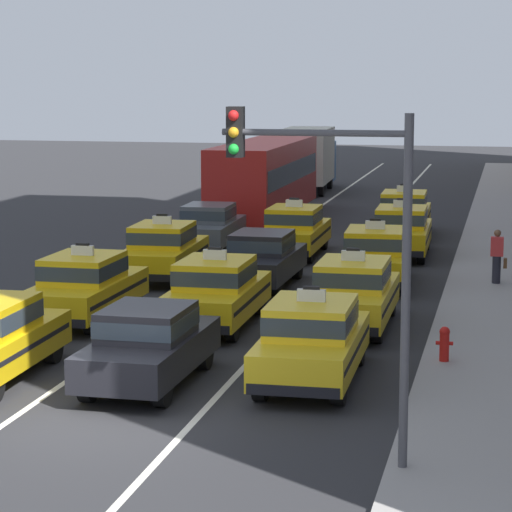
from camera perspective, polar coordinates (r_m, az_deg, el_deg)
name	(u,v)px	position (r m, az deg, el deg)	size (l,w,h in m)	color
ground_plane	(100,422)	(20.88, -7.63, -8.06)	(160.00, 160.00, 0.00)	#2B2B2D
lane_stripe_left_center	(256,251)	(40.13, -0.01, 0.25)	(0.14, 80.00, 0.01)	silver
lane_stripe_center_right	(348,254)	(39.57, 4.52, 0.09)	(0.14, 80.00, 0.01)	silver
taxi_left_second	(85,286)	(29.08, -8.36, -1.45)	(1.85, 4.57, 1.96)	black
taxi_left_third	(163,250)	(34.74, -4.55, 0.31)	(2.01, 4.63, 1.96)	black
sedan_left_fourth	(209,225)	(40.46, -2.31, 1.52)	(1.88, 4.35, 1.58)	black
bus_left_fifth	(265,175)	(48.88, 0.43, 3.96)	(2.56, 11.21, 3.22)	black
box_truck_left_sixth	(308,157)	(60.29, 2.58, 4.86)	(2.53, 7.05, 3.27)	black
sedan_center_nearest	(148,343)	(22.97, -5.28, -4.26)	(1.83, 4.33, 1.58)	black
taxi_center_second	(216,291)	(28.13, -1.96, -1.71)	(1.85, 4.57, 1.96)	black
sedan_center_third	(262,257)	(33.41, 0.32, -0.06)	(1.84, 4.33, 1.58)	black
taxi_center_fourth	(295,230)	(39.04, 1.90, 1.29)	(1.85, 4.57, 1.96)	black
taxi_right_nearest	(312,339)	(23.09, 2.75, -4.08)	(1.88, 4.58, 1.96)	black
taxi_right_second	(353,292)	(28.04, 4.77, -1.77)	(1.84, 4.57, 1.96)	black
taxi_right_third	(375,255)	(33.69, 5.83, 0.03)	(2.03, 4.64, 1.96)	black
taxi_right_fourth	(401,230)	(39.20, 7.12, 1.26)	(1.93, 4.60, 1.96)	black
taxi_right_fifth	(404,212)	(44.28, 7.25, 2.14)	(1.93, 4.60, 1.96)	black
pedestrian_near_crosswalk	(497,257)	(33.78, 11.70, -0.03)	(0.47, 0.24, 1.54)	#23232D
fire_hydrant	(444,342)	(24.57, 9.19, -4.18)	(0.36, 0.22, 0.73)	red
traffic_light_pole	(342,226)	(17.43, 4.24, 1.48)	(2.87, 0.33, 5.58)	#47474C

